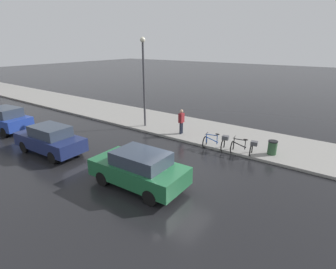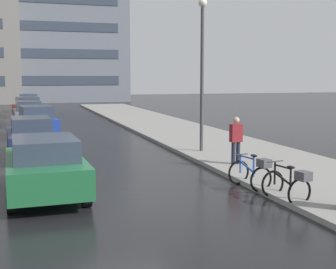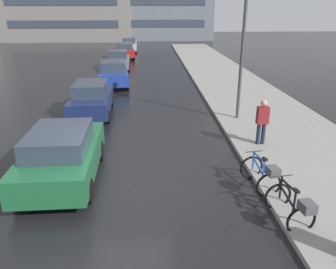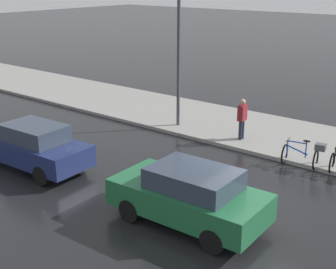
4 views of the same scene
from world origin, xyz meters
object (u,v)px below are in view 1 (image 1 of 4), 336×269
bicycle_second (216,142)px  car_blue (5,119)px  car_green (139,168)px  trash_bin (272,149)px  bicycle_nearest (244,147)px  streetlamp (144,75)px  pedestrian (181,121)px  car_navy (50,139)px

bicycle_second → car_blue: car_blue is taller
car_green → trash_bin: (6.46, -3.68, -0.36)m
bicycle_nearest → car_green: car_green is taller
bicycle_nearest → bicycle_second: bearing=97.0°
bicycle_second → car_blue: bearing=112.1°
bicycle_second → trash_bin: size_ratio=1.61×
bicycle_second → streetlamp: (0.84, 6.04, 3.25)m
bicycle_second → pedestrian: (0.90, 2.97, 0.50)m
bicycle_second → bicycle_nearest: bearing=-83.0°
streetlamp → bicycle_nearest: bearing=-94.9°
pedestrian → trash_bin: size_ratio=1.97×
car_green → car_blue: size_ratio=1.08×
car_green → trash_bin: 7.45m
car_navy → streetlamp: streetlamp is taller
car_green → pedestrian: (6.44, 2.11, 0.18)m
bicycle_nearest → car_navy: car_navy is taller
bicycle_nearest → trash_bin: bicycle_nearest is taller
car_green → streetlamp: bearing=39.1°
car_navy → pedestrian: bearing=-32.4°
streetlamp → trash_bin: streetlamp is taller
pedestrian → car_green: bearing=-161.8°
bicycle_nearest → bicycle_second: size_ratio=0.97×
car_navy → trash_bin: bearing=-56.3°
bicycle_nearest → streetlamp: 8.30m
bicycle_nearest → bicycle_second: bicycle_second is taller
bicycle_second → trash_bin: bearing=-71.8°
streetlamp → trash_bin: bearing=-89.5°
car_navy → car_blue: car_blue is taller
car_blue → streetlamp: 9.99m
car_navy → car_blue: (0.37, 6.10, 0.04)m
car_green → car_blue: car_blue is taller
pedestrian → car_blue: bearing=121.4°
car_blue → streetlamp: size_ratio=0.63×
bicycle_second → trash_bin: 2.97m
car_navy → pedestrian: pedestrian is taller
car_green → car_blue: bearing=89.3°
bicycle_second → car_navy: size_ratio=0.33×
car_green → car_navy: car_navy is taller
car_navy → car_blue: bearing=86.6°
streetlamp → car_navy: bearing=170.2°
car_blue → streetlamp: bearing=-49.3°
bicycle_second → trash_bin: bicycle_second is taller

